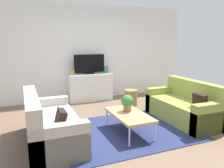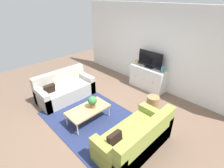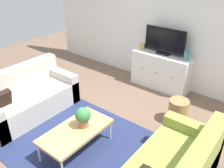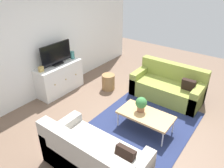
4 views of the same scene
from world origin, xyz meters
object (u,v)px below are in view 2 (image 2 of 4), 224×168
(couch_left_side, at_px, (64,89))
(mantel_clock, at_px, (137,62))
(glass_vase, at_px, (163,69))
(wicker_basket, at_px, (153,103))
(couch_right_side, at_px, (137,140))
(flat_screen_tv, at_px, (150,60))
(potted_plant, at_px, (92,101))
(tv_console, at_px, (148,78))
(coffee_table, at_px, (88,110))

(couch_left_side, bearing_deg, mantel_clock, 68.29)
(glass_vase, height_order, wicker_basket, glass_vase)
(couch_right_side, xyz_separation_m, glass_vase, (-0.91, 2.37, 0.58))
(couch_left_side, height_order, flat_screen_tv, flat_screen_tv)
(couch_left_side, xyz_separation_m, potted_plant, (1.45, -0.02, 0.27))
(mantel_clock, bearing_deg, flat_screen_tv, 2.27)
(couch_left_side, relative_size, flat_screen_tv, 1.93)
(mantel_clock, bearing_deg, tv_console, -0.01)
(coffee_table, height_order, glass_vase, glass_vase)
(couch_left_side, xyz_separation_m, coffee_table, (1.42, -0.15, 0.06))
(couch_left_side, relative_size, glass_vase, 8.50)
(couch_right_side, relative_size, mantel_clock, 12.98)
(couch_right_side, bearing_deg, coffee_table, -173.99)
(couch_right_side, xyz_separation_m, tv_console, (-1.41, 2.37, 0.10))
(potted_plant, bearing_deg, tv_console, 90.06)
(coffee_table, distance_m, potted_plant, 0.24)
(potted_plant, xyz_separation_m, wicker_basket, (0.84, 1.46, -0.34))
(flat_screen_tv, xyz_separation_m, wicker_basket, (0.84, -0.95, -0.83))
(wicker_basket, bearing_deg, flat_screen_tv, 131.49)
(glass_vase, relative_size, wicker_basket, 0.47)
(couch_left_side, relative_size, mantel_clock, 12.98)
(couch_right_side, distance_m, coffee_table, 1.45)
(flat_screen_tv, relative_size, mantel_clock, 6.72)
(potted_plant, relative_size, wicker_basket, 0.74)
(couch_left_side, relative_size, tv_console, 1.35)
(flat_screen_tv, height_order, glass_vase, flat_screen_tv)
(couch_left_side, bearing_deg, coffee_table, -6.09)
(coffee_table, xyz_separation_m, mantel_clock, (-0.48, 2.53, 0.48))
(wicker_basket, bearing_deg, couch_left_side, -147.76)
(glass_vase, bearing_deg, couch_left_side, -129.46)
(flat_screen_tv, relative_size, wicker_basket, 2.09)
(mantel_clock, xyz_separation_m, wicker_basket, (1.34, -0.93, -0.62))
(potted_plant, xyz_separation_m, mantel_clock, (-0.51, 2.39, 0.28))
(coffee_table, height_order, flat_screen_tv, flat_screen_tv)
(tv_console, bearing_deg, coffee_table, -90.63)
(tv_console, height_order, flat_screen_tv, flat_screen_tv)
(potted_plant, relative_size, mantel_clock, 2.39)
(flat_screen_tv, relative_size, glass_vase, 4.40)
(flat_screen_tv, bearing_deg, mantel_clock, -177.73)
(couch_right_side, xyz_separation_m, wicker_basket, (-0.57, 1.44, -0.08))
(couch_left_side, distance_m, wicker_basket, 2.71)
(mantel_clock, bearing_deg, potted_plant, -78.04)
(tv_console, distance_m, wicker_basket, 1.27)
(glass_vase, xyz_separation_m, mantel_clock, (-1.01, 0.00, -0.03))
(potted_plant, bearing_deg, wicker_basket, 60.19)
(couch_left_side, xyz_separation_m, flat_screen_tv, (1.45, 2.39, 0.75))
(couch_left_side, xyz_separation_m, tv_console, (1.45, 2.37, 0.10))
(coffee_table, relative_size, potted_plant, 3.44)
(potted_plant, xyz_separation_m, glass_vase, (0.50, 2.39, 0.31))
(glass_vase, bearing_deg, couch_right_side, -69.05)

